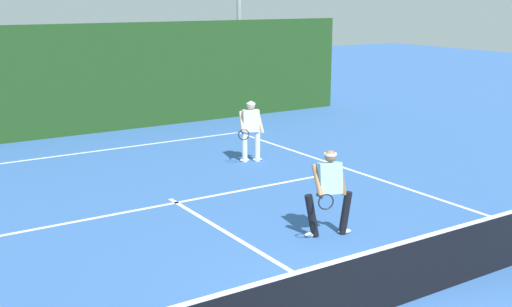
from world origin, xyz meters
TOP-DOWN VIEW (x-y plane):
  - court_line_baseline_far at (0.00, 11.70)m, footprint 10.00×0.10m
  - court_line_service at (0.00, 6.08)m, footprint 8.16×0.10m
  - court_line_centre at (0.00, 3.20)m, footprint 0.10×6.40m
  - tennis_net at (0.00, 0.00)m, footprint 10.96×0.09m
  - player_near at (1.54, 2.75)m, footprint 1.06×0.85m
  - player_far at (3.30, 8.24)m, footprint 0.99×0.84m
  - tennis_ball at (2.90, 4.77)m, footprint 0.07×0.07m
  - back_fence_windscreen at (0.00, 14.23)m, footprint 21.91×0.12m

SIDE VIEW (x-z plane):
  - court_line_baseline_far at x=0.00m, z-range 0.00..0.01m
  - court_line_service at x=0.00m, z-range 0.00..0.01m
  - court_line_centre at x=0.00m, z-range 0.00..0.01m
  - tennis_ball at x=2.90m, z-range 0.00..0.07m
  - tennis_net at x=0.00m, z-range -0.04..1.06m
  - player_near at x=1.54m, z-range 0.08..1.73m
  - player_far at x=3.30m, z-range 0.09..1.75m
  - back_fence_windscreen at x=0.00m, z-range 0.00..3.56m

